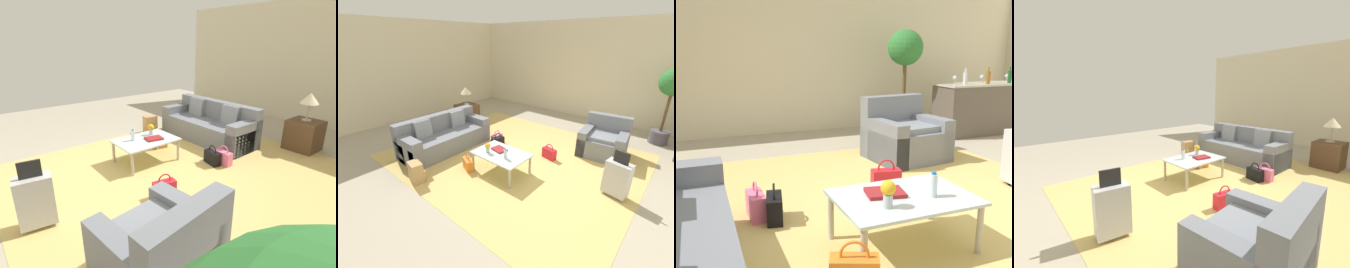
{
  "view_description": "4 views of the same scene",
  "coord_description": "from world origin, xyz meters",
  "views": [
    {
      "loc": [
        2.02,
        3.15,
        2.07
      ],
      "look_at": [
        -0.34,
        0.2,
        0.73
      ],
      "focal_mm": 28.0,
      "sensor_mm": 36.0,
      "label": 1
    },
    {
      "loc": [
        2.25,
        -3.45,
        2.52
      ],
      "look_at": [
        -0.66,
        -0.05,
        0.62
      ],
      "focal_mm": 24.0,
      "sensor_mm": 36.0,
      "label": 2
    },
    {
      "loc": [
        -1.85,
        -2.86,
        1.53
      ],
      "look_at": [
        -0.63,
        0.16,
        0.8
      ],
      "focal_mm": 40.0,
      "sensor_mm": 36.0,
      "label": 3
    },
    {
      "loc": [
        2.55,
        2.57,
        1.71
      ],
      "look_at": [
        0.11,
        -0.28,
        1.01
      ],
      "focal_mm": 24.0,
      "sensor_mm": 36.0,
      "label": 4
    }
  ],
  "objects": [
    {
      "name": "ground_plane",
      "position": [
        0.0,
        0.0,
        0.0
      ],
      "size": [
        12.0,
        12.0,
        0.0
      ],
      "primitive_type": "plane",
      "color": "#A89E89"
    },
    {
      "name": "wall_left",
      "position": [
        -5.06,
        0.0,
        1.55
      ],
      "size": [
        0.12,
        8.0,
        3.1
      ],
      "primitive_type": "cube",
      "color": "beige",
      "rests_on": "ground"
    },
    {
      "name": "area_rug",
      "position": [
        -0.6,
        0.2,
        0.0
      ],
      "size": [
        5.2,
        4.4,
        0.01
      ],
      "primitive_type": "cube",
      "color": "tan",
      "rests_on": "ground"
    },
    {
      "name": "couch",
      "position": [
        -2.19,
        -0.6,
        0.3
      ],
      "size": [
        0.85,
        2.16,
        0.84
      ],
      "color": "slate",
      "rests_on": "ground"
    },
    {
      "name": "armchair",
      "position": [
        0.89,
        1.67,
        0.3
      ],
      "size": [
        1.08,
        1.01,
        0.88
      ],
      "color": "slate",
      "rests_on": "ground"
    },
    {
      "name": "coffee_table",
      "position": [
        -0.4,
        -0.5,
        0.38
      ],
      "size": [
        1.07,
        0.74,
        0.43
      ],
      "color": "silver",
      "rests_on": "ground"
    },
    {
      "name": "water_bottle",
      "position": [
        -0.2,
        -0.6,
        0.52
      ],
      "size": [
        0.06,
        0.06,
        0.2
      ],
      "color": "silver",
      "rests_on": "coffee_table"
    },
    {
      "name": "coffee_table_book",
      "position": [
        -0.52,
        -0.42,
        0.44
      ],
      "size": [
        0.33,
        0.28,
        0.03
      ],
      "primitive_type": "cube",
      "rotation": [
        0.0,
        0.0,
        -0.2
      ],
      "color": "maroon",
      "rests_on": "coffee_table"
    },
    {
      "name": "flower_vase",
      "position": [
        -0.62,
        -0.65,
        0.55
      ],
      "size": [
        0.11,
        0.11,
        0.21
      ],
      "color": "#B2B7BC",
      "rests_on": "coffee_table"
    },
    {
      "name": "side_table",
      "position": [
        -3.2,
        1.0,
        0.3
      ],
      "size": [
        0.58,
        0.58,
        0.6
      ],
      "primitive_type": "cube",
      "color": "#513823",
      "rests_on": "ground"
    },
    {
      "name": "table_lamp",
      "position": [
        -3.2,
        1.0,
        1.03
      ],
      "size": [
        0.35,
        0.35,
        0.55
      ],
      "color": "#ADA899",
      "rests_on": "side_table"
    },
    {
      "name": "suitcase_silver",
      "position": [
        1.6,
        0.2,
        0.36
      ],
      "size": [
        0.43,
        0.28,
        0.85
      ],
      "color": "#B7B7BC",
      "rests_on": "ground"
    },
    {
      "name": "handbag_black",
      "position": [
        -1.25,
        0.33,
        0.13
      ],
      "size": [
        0.2,
        0.34,
        0.36
      ],
      "color": "black",
      "rests_on": "ground"
    },
    {
      "name": "handbag_orange",
      "position": [
        -0.98,
        -0.89,
        0.13
      ],
      "size": [
        0.35,
        0.25,
        0.36
      ],
      "color": "orange",
      "rests_on": "ground"
    },
    {
      "name": "handbag_pink",
      "position": [
        -1.39,
        0.45,
        0.13
      ],
      "size": [
        0.15,
        0.32,
        0.36
      ],
      "color": "pink",
      "rests_on": "ground"
    },
    {
      "name": "handbag_red",
      "position": [
        0.06,
        0.63,
        0.13
      ],
      "size": [
        0.34,
        0.2,
        0.36
      ],
      "color": "red",
      "rests_on": "ground"
    },
    {
      "name": "backpack_tan",
      "position": [
        -1.4,
        -1.79,
        0.19
      ],
      "size": [
        0.33,
        0.29,
        0.4
      ],
      "color": "tan",
      "rests_on": "ground"
    }
  ]
}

